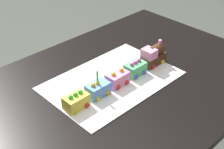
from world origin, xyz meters
TOP-DOWN VIEW (x-y plane):
  - dining_table at (0.00, 0.00)m, footprint 1.40×1.00m
  - cake_board at (0.05, -0.04)m, footprint 0.60×0.40m
  - cake_locomotive at (-0.19, -0.00)m, footprint 0.14×0.08m
  - cake_car_tanker_mint_green at (-0.06, -0.00)m, footprint 0.10×0.08m
  - cake_car_hopper_bubblegum at (0.05, -0.00)m, footprint 0.10×0.08m
  - cake_car_gondola_sky_blue at (0.17, -0.00)m, footprint 0.10×0.08m
  - cake_car_flatbed_lemon at (0.29, -0.00)m, footprint 0.10×0.08m
  - birthday_candle at (0.17, -0.00)m, footprint 0.01×0.01m

SIDE VIEW (x-z plane):
  - dining_table at x=0.00m, z-range 0.26..1.00m
  - cake_board at x=0.05m, z-range 0.74..0.74m
  - cake_car_hopper_bubblegum at x=0.05m, z-range 0.74..0.81m
  - cake_car_gondola_sky_blue at x=0.17m, z-range 0.74..0.81m
  - cake_car_tanker_mint_green at x=-0.06m, z-range 0.74..0.81m
  - cake_car_flatbed_lemon at x=0.29m, z-range 0.74..0.81m
  - cake_locomotive at x=-0.19m, z-range 0.73..0.85m
  - birthday_candle at x=0.17m, z-range 0.81..0.87m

